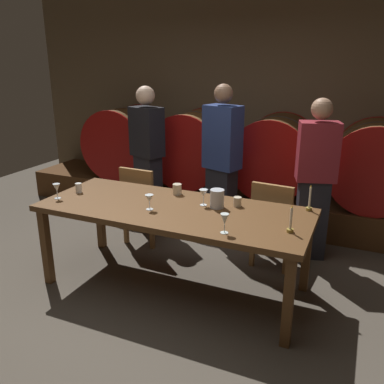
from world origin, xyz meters
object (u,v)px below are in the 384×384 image
at_px(chair_right, 274,220).
at_px(wine_barrel_far_left, 127,142).
at_px(wine_glass_center_right, 203,194).
at_px(cup_left, 79,188).
at_px(guest_left, 147,156).
at_px(wine_barrel_center_right, 276,156).
at_px(cup_center, 177,189).
at_px(guest_center, 222,163).
at_px(chair_left, 143,201).
at_px(wine_glass_far_left, 57,188).
at_px(pitcher, 217,199).
at_px(candle_left, 291,225).
at_px(wine_glass_center_left, 149,199).
at_px(guest_right, 315,180).
at_px(wine_glass_far_right, 225,220).
at_px(candle_right, 309,203).
at_px(dining_table, 174,215).
at_px(wine_barrel_center_left, 195,148).
at_px(cup_right, 237,202).

bearing_deg(chair_right, wine_barrel_far_left, -20.80).
bearing_deg(wine_glass_center_right, cup_left, -172.90).
xyz_separation_m(chair_right, guest_left, (-1.66, 0.47, 0.38)).
xyz_separation_m(wine_barrel_far_left, cup_left, (0.68, -1.91, -0.04)).
relative_size(wine_barrel_center_right, cup_center, 9.72).
xyz_separation_m(guest_center, cup_center, (-0.15, -0.83, -0.07)).
height_order(chair_left, wine_glass_far_left, wine_glass_far_left).
bearing_deg(pitcher, candle_left, -21.75).
bearing_deg(chair_right, cup_center, 31.02).
bearing_deg(chair_right, guest_left, -10.54).
relative_size(guest_left, pitcher, 10.52).
xyz_separation_m(wine_glass_center_left, cup_center, (0.04, 0.46, -0.04)).
bearing_deg(guest_center, wine_barrel_far_left, -6.63).
xyz_separation_m(guest_right, wine_glass_center_right, (-0.81, -0.95, 0.04)).
bearing_deg(guest_right, cup_center, 17.28).
xyz_separation_m(guest_left, wine_glass_far_right, (1.52, -1.54, 0.00)).
distance_m(chair_right, cup_center, 0.99).
relative_size(wine_barrel_far_left, wine_glass_center_left, 7.37).
height_order(guest_right, cup_center, guest_right).
height_order(chair_right, cup_left, chair_right).
bearing_deg(candle_left, chair_right, 109.09).
bearing_deg(candle_right, dining_table, -159.94).
bearing_deg(wine_barrel_center_left, wine_glass_far_right, -61.87).
xyz_separation_m(candle_right, wine_glass_far_right, (-0.50, -0.72, 0.04)).
bearing_deg(cup_left, wine_barrel_center_right, 52.77).
height_order(guest_right, cup_right, guest_right).
distance_m(wine_barrel_center_right, guest_center, 0.87).
bearing_deg(guest_left, dining_table, 147.64).
bearing_deg(candle_left, cup_left, 176.55).
distance_m(candle_left, wine_glass_center_left, 1.18).
relative_size(wine_glass_center_left, wine_glass_far_right, 0.87).
bearing_deg(guest_center, pitcher, 124.88).
relative_size(wine_barrel_far_left, chair_right, 1.10).
relative_size(wine_barrel_center_right, candle_right, 4.25).
xyz_separation_m(pitcher, wine_glass_center_right, (-0.13, 0.00, 0.03)).
relative_size(chair_left, candle_right, 3.86).
height_order(candle_left, wine_glass_center_left, candle_left).
bearing_deg(guest_left, wine_glass_far_right, 154.34).
distance_m(cup_left, cup_center, 0.94).
bearing_deg(candle_right, chair_right, 136.19).
height_order(candle_right, cup_right, candle_right).
xyz_separation_m(guest_left, guest_center, (0.96, -0.05, 0.02)).
height_order(wine_glass_center_left, cup_left, wine_glass_center_left).
relative_size(chair_left, candle_left, 4.09).
bearing_deg(cup_center, guest_right, 33.78).
distance_m(guest_center, wine_glass_center_right, 1.02).
distance_m(guest_left, cup_right, 1.72).
bearing_deg(guest_right, dining_table, 30.42).
bearing_deg(wine_glass_center_right, wine_glass_center_left, -143.45).
xyz_separation_m(chair_left, wine_glass_far_left, (-0.35, -0.91, 0.38)).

